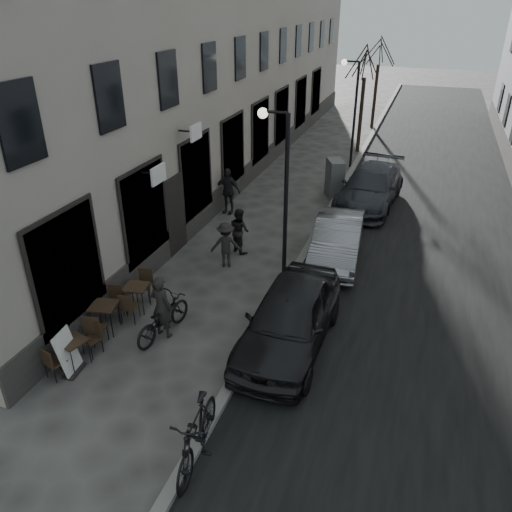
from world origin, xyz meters
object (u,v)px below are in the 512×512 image
Objects in this scene: streetlamp_near at (280,181)px; pedestrian_mid at (226,245)px; streetlamp_far at (352,103)px; bistro_set_b at (105,315)px; car_mid at (337,240)px; bistro_set_c at (137,295)px; tree_near at (366,62)px; car_near at (290,318)px; pedestrian_near at (239,230)px; pedestrian_far at (228,191)px; sign_board at (69,356)px; moped at (197,434)px; utility_cabinet at (335,178)px; car_far at (370,187)px; tree_far at (380,51)px; bicycle at (163,318)px; bistro_set_a at (74,350)px.

pedestrian_mid is at bearing 170.49° from streetlamp_near.
bistro_set_b is (-3.42, -15.94, -2.68)m from streetlamp_far.
bistro_set_c is at bearing -138.72° from car_mid.
car_near is at bearing -86.50° from tree_near.
streetlamp_near is 3.31m from pedestrian_near.
pedestrian_far is 0.39× the size of car_near.
sign_board is 4.03m from moped.
moped is (0.34, -14.47, -0.16)m from utility_cabinet.
pedestrian_mid is 0.71× the size of moped.
tree_near is 13.73m from car_mid.
bistro_set_c is 4.46m from pedestrian_near.
car_far is at bearing -90.09° from pedestrian_near.
car_near reaches higher than pedestrian_near.
car_near is at bearing 111.26° from pedestrian_mid.
tree_far is 24.40m from bistro_set_c.
car_near is at bearing -157.84° from bicycle.
streetlamp_far is 3.15× the size of bistro_set_b.
bistro_set_c is 7.28m from pedestrian_far.
pedestrian_far reaches higher than sign_board.
bistro_set_a is 0.34× the size of car_mid.
pedestrian_far is (-3.43, -7.55, -2.25)m from streetlamp_far.
tree_far is at bearing 98.29° from bistro_set_a.
tree_near is (0.07, 3.00, 1.50)m from streetlamp_far.
bistro_set_b is (-3.42, -3.94, -2.68)m from streetlamp_near.
moped is at bearing -5.89° from bistro_set_a.
tree_near is at bearing 67.28° from bistro_set_b.
bistro_set_a is at bearing 53.95° from pedestrian_mid.
car_far reaches higher than bicycle.
pedestrian_near is 0.29× the size of car_far.
sign_board is 0.71× the size of pedestrian_mid.
streetlamp_near is 0.89× the size of tree_far.
bicycle is 8.21m from pedestrian_far.
streetlamp_near is at bearing 88.48° from moped.
car_mid is (3.34, 5.54, 0.18)m from bicycle.
car_far reaches higher than bistro_set_b.
car_mid is (4.73, 7.25, 0.27)m from bistro_set_a.
car_far is at bearing -98.39° from bicycle.
pedestrian_mid is (-1.89, -14.69, -3.91)m from tree_near.
pedestrian_mid is at bearing 90.67° from bistro_set_a.
bistro_set_c is at bearing 126.56° from moped.
car_far is at bearing 32.26° from pedestrian_far.
pedestrian_far is (-0.14, 10.01, 0.48)m from sign_board.
car_near is (1.17, -14.98, -2.37)m from streetlamp_far.
car_far is at bearing 76.18° from streetlamp_near.
utility_cabinet is 4.81m from pedestrian_far.
tree_near is 3.81× the size of pedestrian_mid.
tree_near is 19.71m from bistro_set_b.
streetlamp_far is 19.03m from moped.
bicycle is (1.39, 1.71, 0.09)m from bistro_set_a.
tree_far is 21.15m from pedestrian_mid.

